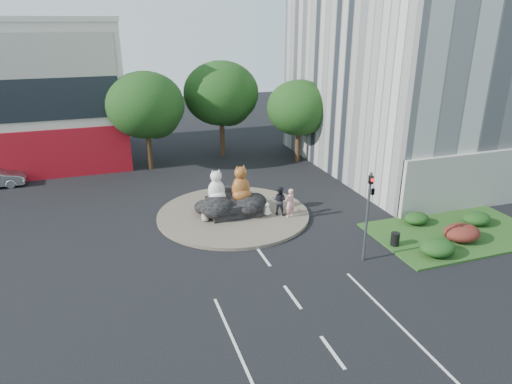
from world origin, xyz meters
The scene contains 20 objects.
ground centered at (0.00, 0.00, 0.00)m, with size 120.00×120.00×0.00m, color black.
roundabout_island centered at (0.00, 10.00, 0.10)m, with size 10.00×10.00×0.20m, color brown.
rock_plinth centered at (0.00, 10.00, 0.65)m, with size 3.20×2.60×0.90m, color black, non-canonical shape.
grass_verge centered at (12.00, 3.00, 0.06)m, with size 10.00×6.00×0.12m, color #234617.
tree_left centered at (-3.93, 22.06, 5.25)m, with size 6.46×6.46×8.27m.
tree_mid centered at (3.07, 24.06, 5.56)m, with size 6.84×6.84×8.76m.
tree_right centered at (9.07, 20.06, 4.63)m, with size 5.70×5.70×7.30m.
hedge_near_green centered at (9.00, 1.00, 0.57)m, with size 2.00×1.60×0.90m, color #163511.
hedge_red centered at (11.50, 2.00, 0.61)m, with size 2.20×1.76×0.99m, color #501615.
hedge_mid_green centered at (14.00, 3.50, 0.53)m, with size 1.80×1.44×0.81m, color #163511.
hedge_back_green centered at (10.50, 4.80, 0.48)m, with size 1.60×1.28×0.72m, color #163511.
traffic_light centered at (5.10, 2.00, 3.62)m, with size 0.44×1.24×5.00m.
street_lamp centered at (12.82, 8.00, 4.55)m, with size 2.34×0.22×8.06m.
cat_white centered at (-1.03, 10.27, 2.17)m, with size 1.28×1.11×2.14m, color silver, non-canonical shape.
cat_tabby centered at (0.53, 9.98, 2.28)m, with size 1.42×1.23×2.36m, color #A25421, non-canonical shape.
kitten_calico centered at (-2.05, 9.33, 0.66)m, with size 0.55×0.47×0.91m, color beige, non-canonical shape.
kitten_white centered at (1.99, 8.91, 0.64)m, with size 0.53×0.46×0.88m, color white, non-canonical shape.
pedestrian_pink centered at (3.29, 8.22, 1.16)m, with size 0.70×0.46×1.93m, color pink.
pedestrian_dark centered at (2.80, 8.80, 1.16)m, with size 0.94×0.73×1.93m, color black.
litter_bin centered at (7.50, 2.76, 0.50)m, with size 0.50×0.50×0.76m, color black.
Camera 1 is at (-7.51, -16.71, 12.29)m, focal length 32.00 mm.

